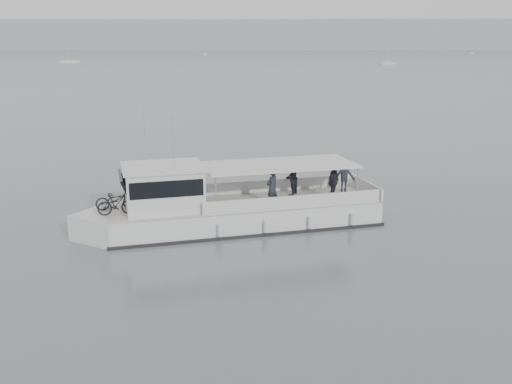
{
  "coord_description": "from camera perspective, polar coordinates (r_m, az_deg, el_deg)",
  "views": [
    {
      "loc": [
        -2.73,
        -27.83,
        8.12
      ],
      "look_at": [
        -3.36,
        -3.21,
        1.6
      ],
      "focal_mm": 40.0,
      "sensor_mm": 36.0,
      "label": 1
    }
  ],
  "objects": [
    {
      "name": "headland",
      "position": [
        587.87,
        1.79,
        15.39
      ],
      "size": [
        1400.0,
        90.0,
        28.0
      ],
      "primitive_type": "cube",
      "color": "#939EA8",
      "rests_on": "ground"
    },
    {
      "name": "moored_fleet",
      "position": [
        246.84,
        -8.4,
        12.87
      ],
      "size": [
        433.14,
        335.27,
        9.39
      ],
      "color": "silver",
      "rests_on": "ground"
    },
    {
      "name": "ground",
      "position": [
        29.12,
        6.78,
        -1.47
      ],
      "size": [
        1400.0,
        1400.0,
        0.0
      ],
      "primitive_type": "plane",
      "color": "#566065",
      "rests_on": "ground"
    },
    {
      "name": "tour_boat",
      "position": [
        25.42,
        -3.74,
        -1.6
      ],
      "size": [
        13.66,
        6.7,
        5.76
      ],
      "rotation": [
        0.0,
        0.0,
        0.29
      ],
      "color": "silver",
      "rests_on": "ground"
    }
  ]
}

